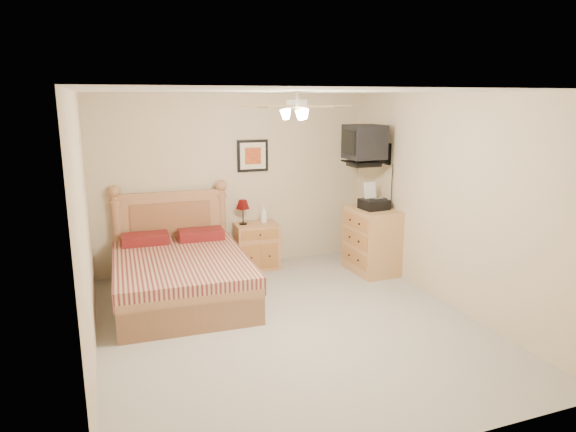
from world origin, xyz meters
The scene contains 17 objects.
floor centered at (0.00, 0.00, 0.00)m, with size 4.50×4.50×0.00m, color #9E9A8F.
ceiling centered at (0.00, 0.00, 2.50)m, with size 4.00×4.50×0.04m, color white.
wall_back centered at (0.00, 2.25, 1.25)m, with size 4.00×0.04×2.50m, color #C8B593.
wall_front centered at (0.00, -2.25, 1.25)m, with size 4.00×0.04×2.50m, color #C8B593.
wall_left centered at (-2.00, 0.00, 1.25)m, with size 0.04×4.50×2.50m, color #C8B593.
wall_right centered at (2.00, 0.00, 1.25)m, with size 0.04×4.50×2.50m, color #C8B593.
bed centered at (-0.99, 1.12, 0.66)m, with size 1.55×2.03×1.32m, color #9E6744, non-canonical shape.
nightstand centered at (0.24, 2.00, 0.33)m, with size 0.61×0.45×0.66m, color tan.
table_lamp centered at (0.06, 2.06, 0.84)m, with size 0.19×0.19×0.36m, color #500909, non-canonical shape.
lotion_bottle centered at (0.37, 2.05, 0.78)m, with size 0.10×0.10×0.26m, color white.
framed_picture centered at (0.27, 2.23, 1.62)m, with size 0.46×0.04×0.46m, color black.
dresser centered at (1.73, 1.26, 0.46)m, with size 0.54×0.78×0.92m, color #B4754D.
fax_machine centered at (1.72, 1.23, 1.10)m, with size 0.34×0.36×0.36m, color black, non-canonical shape.
magazine_lower centered at (1.73, 1.54, 0.93)m, with size 0.17×0.23×0.02m, color beige.
magazine_upper centered at (1.76, 1.56, 0.95)m, with size 0.20×0.27×0.02m, color gray.
wall_tv centered at (1.75, 1.34, 1.81)m, with size 0.56×0.46×0.58m, color black, non-canonical shape.
ceiling_fan centered at (0.00, -0.20, 2.36)m, with size 1.14×1.14×0.28m, color white, non-canonical shape.
Camera 1 is at (-1.85, -4.90, 2.44)m, focal length 32.00 mm.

